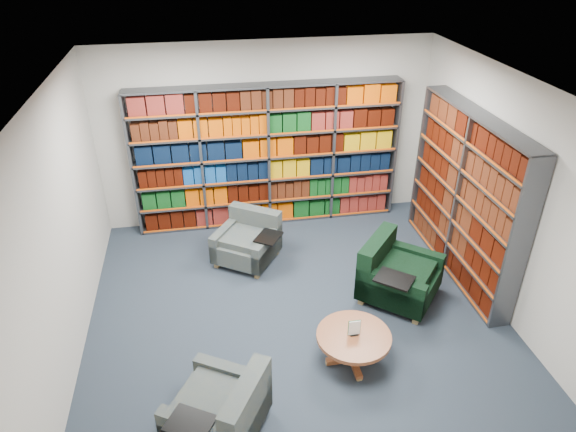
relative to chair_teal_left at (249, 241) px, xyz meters
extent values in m
cube|color=black|center=(0.43, -1.31, -0.29)|extent=(5.00, 5.00, 0.01)
cube|color=white|center=(0.43, -1.31, 2.52)|extent=(5.00, 5.00, 0.01)
cube|color=#B3AEA5|center=(0.43, 1.20, 1.12)|extent=(5.00, 0.01, 2.80)
cube|color=#B3AEA5|center=(0.43, -3.81, 1.12)|extent=(5.00, 0.01, 2.80)
cube|color=#B3AEA5|center=(-2.07, -1.31, 1.12)|extent=(0.01, 5.00, 2.80)
cube|color=#B3AEA5|center=(2.94, -1.31, 1.12)|extent=(0.01, 5.00, 2.80)
cube|color=#47494F|center=(0.43, 1.03, 0.82)|extent=(4.00, 0.28, 2.20)
cube|color=silver|center=(0.43, 1.16, 0.82)|extent=(4.00, 0.02, 2.20)
cube|color=#D84C0A|center=(0.43, 0.90, 0.82)|extent=(4.00, 0.01, 2.20)
cube|color=black|center=(0.43, 1.03, -0.10)|extent=(3.88, 0.21, 0.29)
cube|color=#093A11|center=(0.43, 1.03, 0.26)|extent=(3.88, 0.21, 0.29)
cube|color=black|center=(0.43, 1.03, 0.63)|extent=(3.88, 0.21, 0.29)
cube|color=black|center=(0.43, 1.03, 1.00)|extent=(3.88, 0.21, 0.29)
cube|color=#3E1709|center=(0.43, 1.03, 1.36)|extent=(3.88, 0.21, 0.29)
cube|color=maroon|center=(0.43, 1.03, 1.73)|extent=(3.88, 0.21, 0.29)
cube|color=#47494F|center=(2.77, -0.71, 0.82)|extent=(0.28, 2.50, 2.20)
cube|color=silver|center=(2.90, -0.71, 0.82)|extent=(0.02, 2.50, 2.20)
cube|color=#D84C0A|center=(2.64, -0.71, 0.82)|extent=(0.02, 2.50, 2.20)
cube|color=#3E1709|center=(2.77, -0.71, -0.10)|extent=(0.21, 2.38, 0.29)
cube|color=black|center=(2.77, -0.71, 0.26)|extent=(0.21, 2.38, 0.29)
cube|color=black|center=(2.77, -0.71, 0.63)|extent=(0.21, 2.38, 0.29)
cube|color=black|center=(2.77, -0.71, 1.00)|extent=(0.21, 2.38, 0.29)
cube|color=black|center=(2.77, -0.71, 1.36)|extent=(0.21, 2.38, 0.29)
cube|color=#3E1709|center=(2.77, -0.71, 1.73)|extent=(0.21, 2.38, 0.29)
cube|color=#061632|center=(-0.04, -0.06, -0.06)|extent=(1.06, 1.06, 0.27)
cube|color=#061632|center=(0.12, 0.19, 0.11)|extent=(0.73, 0.56, 0.61)
cube|color=#061632|center=(-0.31, 0.12, 0.01)|extent=(0.52, 0.70, 0.41)
cube|color=#061632|center=(0.23, -0.24, 0.01)|extent=(0.52, 0.70, 0.41)
cube|color=black|center=(0.24, -0.30, 0.23)|extent=(0.45, 0.47, 0.02)
cube|color=olive|center=(-0.48, -0.15, -0.24)|extent=(0.08, 0.08, 0.09)
cube|color=olive|center=(0.05, -0.50, -0.24)|extent=(0.08, 0.08, 0.09)
cube|color=olive|center=(-0.13, 0.38, -0.24)|extent=(0.08, 0.08, 0.09)
cube|color=olive|center=(0.39, 0.03, -0.24)|extent=(0.08, 0.08, 0.09)
cube|color=black|center=(1.78, -1.23, -0.03)|extent=(1.22, 1.22, 0.31)
cube|color=black|center=(1.52, -1.01, 0.16)|extent=(0.71, 0.78, 0.69)
cube|color=black|center=(1.54, -1.51, 0.05)|extent=(0.75, 0.67, 0.46)
cube|color=black|center=(2.02, -0.95, 0.05)|extent=(0.75, 0.67, 0.46)
cube|color=black|center=(1.55, -1.57, 0.30)|extent=(0.53, 0.52, 0.02)
cube|color=olive|center=(1.82, -1.73, -0.23)|extent=(0.10, 0.10, 0.10)
cube|color=olive|center=(2.28, -1.19, -0.23)|extent=(0.10, 0.10, 0.10)
cube|color=olive|center=(1.28, -1.27, -0.23)|extent=(0.10, 0.10, 0.10)
cube|color=olive|center=(1.74, -0.73, -0.23)|extent=(0.10, 0.10, 0.10)
cube|color=#061632|center=(-0.62, -2.82, -0.05)|extent=(1.08, 1.08, 0.28)
cube|color=#061632|center=(-0.35, -2.98, 0.12)|extent=(0.55, 0.77, 0.63)
cube|color=#061632|center=(-0.45, -2.54, 0.02)|extent=(0.74, 0.51, 0.42)
cube|color=black|center=(-0.85, -3.13, 0.24)|extent=(0.48, 0.45, 0.02)
cube|color=olive|center=(-0.73, -2.38, -0.24)|extent=(0.08, 0.08, 0.09)
cube|color=olive|center=(-0.17, -2.71, -0.24)|extent=(0.08, 0.08, 0.09)
cylinder|color=brown|center=(0.88, -2.19, 0.08)|extent=(0.81, 0.81, 0.04)
cylinder|color=brown|center=(0.88, -2.19, -0.10)|extent=(0.11, 0.11, 0.32)
cube|color=brown|center=(0.88, -2.19, -0.25)|extent=(0.58, 0.07, 0.05)
cube|color=brown|center=(0.88, -2.19, -0.25)|extent=(0.07, 0.58, 0.05)
cube|color=black|center=(0.88, -2.19, 0.10)|extent=(0.09, 0.04, 0.01)
cube|color=white|center=(0.88, -2.19, 0.20)|extent=(0.13, 0.01, 0.18)
cube|color=#145926|center=(0.88, -2.18, 0.20)|extent=(0.14, 0.00, 0.19)
camera|label=1|loc=(-0.53, -6.11, 3.94)|focal=32.00mm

